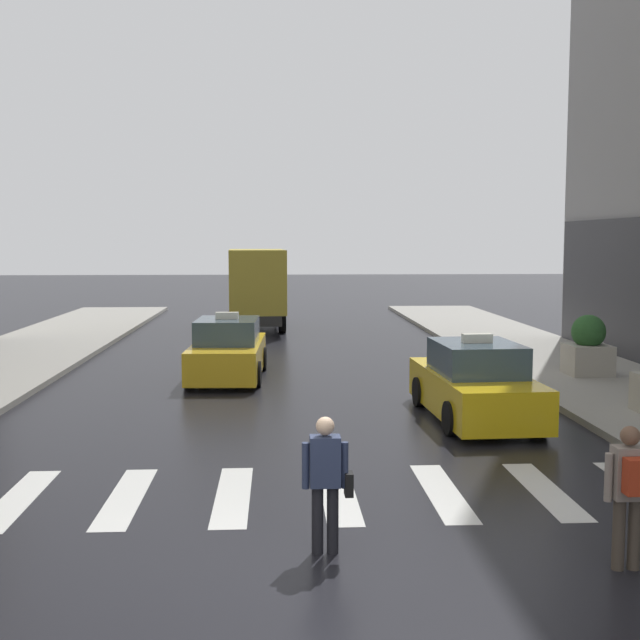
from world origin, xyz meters
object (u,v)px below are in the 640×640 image
(taxi_lead, at_px, (475,385))
(box_truck, at_px, (256,285))
(pedestrian_with_backpack, at_px, (630,486))
(planter_mid_block, at_px, (588,348))
(pedestrian_with_handbag, at_px, (326,477))
(taxi_second, at_px, (228,352))

(taxi_lead, relative_size, box_truck, 0.60)
(pedestrian_with_backpack, relative_size, planter_mid_block, 1.03)
(box_truck, xyz_separation_m, pedestrian_with_handbag, (1.42, -24.45, -0.92))
(pedestrian_with_backpack, bearing_deg, box_truck, 100.74)
(pedestrian_with_backpack, bearing_deg, planter_mid_block, 70.35)
(taxi_second, bearing_deg, planter_mid_block, -4.72)
(box_truck, distance_m, pedestrian_with_backpack, 25.60)
(taxi_second, height_order, pedestrian_with_backpack, taxi_second)
(taxi_lead, xyz_separation_m, pedestrian_with_backpack, (-0.18, -7.70, 0.25))
(taxi_lead, relative_size, taxi_second, 1.00)
(box_truck, relative_size, planter_mid_block, 4.76)
(box_truck, height_order, pedestrian_with_handbag, box_truck)
(box_truck, height_order, planter_mid_block, box_truck)
(pedestrian_with_handbag, height_order, planter_mid_block, planter_mid_block)
(pedestrian_with_backpack, distance_m, pedestrian_with_handbag, 3.42)
(planter_mid_block, bearing_deg, box_truck, 125.22)
(pedestrian_with_backpack, xyz_separation_m, pedestrian_with_handbag, (-3.35, 0.69, -0.04))
(taxi_lead, xyz_separation_m, box_truck, (-4.96, 17.44, 1.13))
(box_truck, bearing_deg, taxi_lead, -74.14)
(taxi_second, relative_size, pedestrian_with_handbag, 2.79)
(pedestrian_with_backpack, distance_m, planter_mid_block, 12.96)
(planter_mid_block, bearing_deg, pedestrian_with_backpack, -109.65)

